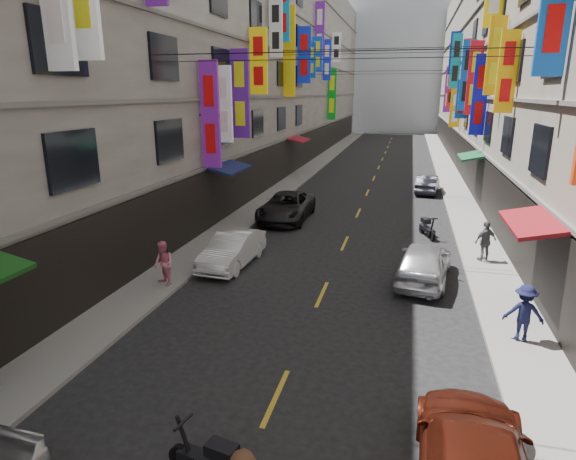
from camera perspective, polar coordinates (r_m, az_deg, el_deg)
The scene contains 17 objects.
sidewalk_left at distance 40.63m, azimuth 1.63°, elevation 6.58°, with size 2.00×90.00×0.12m, color slate.
sidewalk_right at distance 39.87m, azimuth 18.81°, elevation 5.55°, with size 2.00×90.00×0.12m, color slate.
building_row_left at distance 41.87m, azimuth -6.80°, elevation 19.70°, with size 10.14×90.00×19.00m.
building_row_right at distance 40.37m, azimuth 28.99°, elevation 18.07°, with size 10.14×90.00×19.00m.
haze_block at distance 89.30m, azimuth 12.99°, elevation 18.37°, with size 18.00×8.00×22.00m, color silver.
shop_signage at distance 32.12m, azimuth 9.55°, elevation 20.18°, with size 14.00×55.00×11.72m.
street_awnings at distance 23.76m, azimuth 4.58°, elevation 6.98°, with size 13.99×35.20×0.41m.
overhead_cables at distance 27.36m, azimuth 9.12°, elevation 20.21°, with size 14.00×38.04×1.24m.
lane_markings at distance 36.86m, azimuth 9.79°, elevation 5.30°, with size 0.12×80.20×0.01m.
scooter_far_right at distance 24.00m, azimuth 16.15°, elevation 0.23°, with size 0.79×1.74×1.14m.
car_left_mid at distance 19.33m, azimuth -6.62°, elevation -2.30°, with size 1.42×4.07×1.34m, color white.
car_left_far at distance 26.13m, azimuth -0.20°, elevation 2.78°, with size 2.42×5.25×1.46m, color black.
car_right_mid at distance 18.29m, azimuth 15.84°, elevation -3.64°, with size 1.76×4.38×1.49m, color silver.
car_right_far at distance 34.58m, azimuth 16.20°, elevation 5.25°, with size 1.33×3.82×1.26m, color #25252C.
pedestrian_lfar at distance 17.50m, azimuth -14.54°, elevation -3.86°, with size 0.77×0.53×1.59m, color pink.
pedestrian_rnear at distance 14.75m, azimuth 26.19°, elevation -8.80°, with size 1.04×0.54×1.62m, color #151739.
pedestrian_rfar at distance 20.92m, azimuth 22.37°, elevation -1.22°, with size 0.97×0.55×1.65m, color #575759.
Camera 1 is at (2.57, 2.84, 6.70)m, focal length 30.00 mm.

